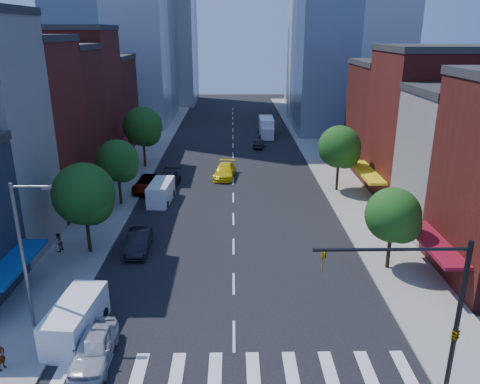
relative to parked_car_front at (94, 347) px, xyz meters
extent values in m
plane|color=black|center=(7.50, 2.00, -0.82)|extent=(220.00, 220.00, 0.00)
cube|color=gray|center=(-5.00, 42.00, -0.75)|extent=(5.00, 120.00, 0.15)
cube|color=gray|center=(20.00, 42.00, -0.75)|extent=(5.00, 120.00, 0.15)
cube|color=silver|center=(7.50, -1.00, -0.82)|extent=(19.00, 3.00, 0.01)
cube|color=maroon|center=(-13.50, 22.50, 7.18)|extent=(12.00, 9.00, 16.00)
cube|color=#531B14|center=(-13.50, 31.00, 6.68)|extent=(12.00, 8.00, 15.00)
cube|color=maroon|center=(-13.50, 39.50, 7.68)|extent=(12.00, 9.00, 17.00)
cube|color=#531B14|center=(-13.50, 49.00, 5.68)|extent=(12.00, 10.00, 13.00)
cube|color=#B8B3AA|center=(28.50, 17.00, 5.18)|extent=(12.00, 8.00, 12.00)
cube|color=maroon|center=(28.50, 26.00, 6.68)|extent=(12.00, 10.00, 15.00)
cube|color=#531B14|center=(28.50, 36.00, 5.68)|extent=(12.00, 10.00, 13.00)
cylinder|color=black|center=(18.00, -2.50, 3.33)|extent=(0.24, 0.24, 8.00)
cylinder|color=black|center=(14.50, -2.50, 6.93)|extent=(7.00, 0.16, 0.16)
imported|color=gold|center=(11.50, -2.50, 6.33)|extent=(0.22, 0.18, 1.10)
imported|color=gold|center=(18.00, -2.50, 2.53)|extent=(0.48, 2.24, 0.90)
cylinder|color=slate|center=(-4.50, 3.00, 3.83)|extent=(0.20, 0.20, 9.00)
cylinder|color=slate|center=(-3.50, 3.00, 8.13)|extent=(2.00, 0.14, 0.14)
cube|color=slate|center=(-2.60, 3.00, 8.08)|extent=(0.50, 0.25, 0.18)
cylinder|color=black|center=(-4.00, 13.00, 1.29)|extent=(0.28, 0.28, 3.92)
sphere|color=#1B4B15|center=(-4.00, 13.00, 4.23)|extent=(4.80, 4.80, 4.80)
sphere|color=#1B4B15|center=(-3.40, 12.70, 3.53)|extent=(3.36, 3.36, 3.36)
cylinder|color=black|center=(-4.00, 24.00, 1.15)|extent=(0.28, 0.28, 3.64)
sphere|color=#1B4B15|center=(-4.00, 24.00, 3.88)|extent=(4.20, 4.20, 4.20)
sphere|color=#1B4B15|center=(-3.40, 23.70, 3.23)|extent=(2.94, 2.94, 2.94)
cylinder|color=black|center=(-4.00, 38.00, 1.43)|extent=(0.28, 0.28, 4.20)
sphere|color=#1B4B15|center=(-4.00, 38.00, 4.58)|extent=(5.00, 5.00, 5.00)
sphere|color=#1B4B15|center=(-3.40, 37.70, 3.83)|extent=(3.50, 3.50, 3.50)
cylinder|color=black|center=(19.00, 10.00, 1.01)|extent=(0.28, 0.28, 3.36)
sphere|color=#1B4B15|center=(19.00, 10.00, 3.53)|extent=(4.00, 4.00, 4.00)
sphere|color=#1B4B15|center=(19.60, 9.70, 2.93)|extent=(2.80, 2.80, 2.80)
cylinder|color=black|center=(19.00, 28.00, 1.29)|extent=(0.28, 0.28, 3.92)
sphere|color=#1B4B15|center=(19.00, 28.00, 4.23)|extent=(4.60, 4.60, 4.60)
sphere|color=#1B4B15|center=(19.60, 27.70, 3.53)|extent=(3.22, 3.22, 3.22)
imported|color=silver|center=(0.00, 0.00, 0.00)|extent=(2.08, 4.88, 1.64)
imported|color=black|center=(-0.16, 13.41, -0.02)|extent=(1.91, 4.92, 1.60)
imported|color=#999999|center=(-2.00, 28.64, -0.02)|extent=(3.00, 5.93, 1.61)
imported|color=black|center=(0.00, 29.63, -0.02)|extent=(2.99, 5.80, 1.61)
cube|color=white|center=(-1.63, 2.17, 0.28)|extent=(2.58, 5.43, 2.21)
cube|color=black|center=(-1.82, 0.18, 0.60)|extent=(2.03, 1.23, 0.95)
cylinder|color=black|center=(-2.74, 0.47, -0.45)|extent=(0.34, 0.82, 0.80)
cylinder|color=black|center=(-0.85, 0.30, -0.45)|extent=(0.34, 0.82, 0.80)
cylinder|color=black|center=(-2.41, 4.03, -0.45)|extent=(0.34, 0.82, 0.80)
cylinder|color=black|center=(-0.52, 3.86, -0.45)|extent=(0.34, 0.82, 0.80)
cube|color=white|center=(0.00, 24.86, 0.24)|extent=(2.36, 5.19, 2.13)
cube|color=black|center=(-0.13, 22.93, 0.55)|extent=(1.94, 1.13, 0.91)
cylinder|color=black|center=(-1.02, 23.20, -0.47)|extent=(0.30, 0.79, 0.77)
cylinder|color=black|center=(0.80, 23.08, -0.47)|extent=(0.30, 0.79, 0.77)
cylinder|color=black|center=(-0.80, 26.64, -0.47)|extent=(0.30, 0.79, 0.77)
cylinder|color=black|center=(1.02, 26.52, -0.47)|extent=(0.30, 0.79, 0.77)
imported|color=yellow|center=(6.50, 33.34, -0.01)|extent=(2.90, 5.82, 1.63)
imported|color=black|center=(11.46, 48.55, -0.18)|extent=(1.86, 4.06, 1.29)
imported|color=#999999|center=(13.38, 57.73, -0.10)|extent=(2.06, 4.36, 1.44)
cube|color=silver|center=(13.16, 57.31, 0.70)|extent=(2.37, 6.20, 3.04)
cube|color=silver|center=(13.11, 53.70, 0.22)|extent=(2.11, 1.74, 1.90)
cylinder|color=black|center=(12.08, 54.48, -0.40)|extent=(0.30, 0.86, 0.85)
cylinder|color=black|center=(14.16, 54.45, -0.40)|extent=(0.30, 0.86, 0.85)
cylinder|color=black|center=(12.14, 58.74, -0.40)|extent=(0.30, 0.86, 0.85)
cylinder|color=black|center=(14.22, 58.71, -0.40)|extent=(0.30, 0.86, 0.85)
imported|color=#999999|center=(-4.62, -0.80, 0.13)|extent=(0.53, 0.67, 1.61)
imported|color=#999999|center=(-6.47, 13.04, 0.10)|extent=(0.77, 0.88, 1.54)
camera|label=1|loc=(7.50, -21.08, 16.08)|focal=35.00mm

